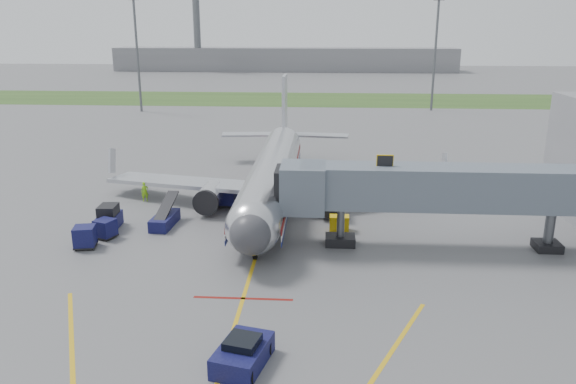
# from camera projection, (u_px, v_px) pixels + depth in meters

# --- Properties ---
(ground) EXTENTS (400.00, 400.00, 0.00)m
(ground) POSITION_uv_depth(u_px,v_px,m) (252.00, 270.00, 37.40)
(ground) COLOR #565659
(ground) RESTS_ON ground
(grass_strip) EXTENTS (300.00, 25.00, 0.01)m
(grass_strip) POSITION_uv_depth(u_px,v_px,m) (304.00, 99.00, 123.45)
(grass_strip) COLOR #2D4C1E
(grass_strip) RESTS_ON ground
(apron_markings) EXTENTS (21.52, 50.00, 0.01)m
(apron_markings) POSITION_uv_depth(u_px,v_px,m) (234.00, 328.00, 30.32)
(apron_markings) COLOR gold
(apron_markings) RESTS_ON ground
(airliner) EXTENTS (32.10, 35.67, 10.25)m
(airliner) POSITION_uv_depth(u_px,v_px,m) (272.00, 174.00, 51.22)
(airliner) COLOR silver
(airliner) RESTS_ON ground
(jet_bridge) EXTENTS (25.30, 4.00, 6.90)m
(jet_bridge) POSITION_uv_depth(u_px,v_px,m) (438.00, 189.00, 40.09)
(jet_bridge) COLOR slate
(jet_bridge) RESTS_ON ground
(light_mast_left) EXTENTS (2.00, 0.44, 20.40)m
(light_mast_left) POSITION_uv_depth(u_px,v_px,m) (137.00, 53.00, 103.14)
(light_mast_left) COLOR #595B60
(light_mast_left) RESTS_ON ground
(light_mast_right) EXTENTS (2.00, 0.44, 20.40)m
(light_mast_right) POSITION_uv_depth(u_px,v_px,m) (435.00, 52.00, 104.45)
(light_mast_right) COLOR #595B60
(light_mast_right) RESTS_ON ground
(distant_terminal) EXTENTS (120.00, 14.00, 8.00)m
(distant_terminal) POSITION_uv_depth(u_px,v_px,m) (285.00, 59.00, 199.43)
(distant_terminal) COLOR slate
(distant_terminal) RESTS_ON ground
(control_tower) EXTENTS (4.00, 4.00, 30.00)m
(control_tower) POSITION_uv_depth(u_px,v_px,m) (197.00, 20.00, 192.73)
(control_tower) COLOR #595B60
(control_tower) RESTS_ON ground
(pushback_tug) EXTENTS (2.87, 3.84, 1.43)m
(pushback_tug) POSITION_uv_depth(u_px,v_px,m) (243.00, 354.00, 26.88)
(pushback_tug) COLOR #0C0C34
(pushback_tug) RESTS_ON ground
(baggage_tug) EXTENTS (1.62, 2.89, 1.97)m
(baggage_tug) POSITION_uv_depth(u_px,v_px,m) (109.00, 218.00, 44.82)
(baggage_tug) COLOR #0C0C34
(baggage_tug) RESTS_ON ground
(baggage_cart_a) EXTENTS (1.78, 1.78, 1.48)m
(baggage_cart_a) POSITION_uv_depth(u_px,v_px,m) (105.00, 229.00, 42.90)
(baggage_cart_a) COLOR #0C0C34
(baggage_cart_a) RESTS_ON ground
(baggage_cart_b) EXTENTS (1.91, 1.91, 1.82)m
(baggage_cart_b) POSITION_uv_depth(u_px,v_px,m) (228.00, 196.00, 50.45)
(baggage_cart_b) COLOR #0C0C34
(baggage_cart_b) RESTS_ON ground
(baggage_cart_c) EXTENTS (1.79, 1.79, 1.63)m
(baggage_cart_c) POSITION_uv_depth(u_px,v_px,m) (85.00, 237.00, 41.01)
(baggage_cart_c) COLOR #0C0C34
(baggage_cart_c) RESTS_ON ground
(belt_loader) EXTENTS (1.68, 4.61, 2.22)m
(belt_loader) POSITION_uv_depth(u_px,v_px,m) (165.00, 219.00, 45.60)
(belt_loader) COLOR #0C0C34
(belt_loader) RESTS_ON ground
(ground_power_cart) EXTENTS (1.55, 1.05, 1.23)m
(ground_power_cart) POSITION_uv_depth(u_px,v_px,m) (339.00, 223.00, 44.49)
(ground_power_cart) COLOR gold
(ground_power_cart) RESTS_ON ground
(ramp_worker) EXTENTS (0.78, 0.64, 1.83)m
(ramp_worker) POSITION_uv_depth(u_px,v_px,m) (145.00, 192.00, 51.86)
(ramp_worker) COLOR #7CC817
(ramp_worker) RESTS_ON ground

